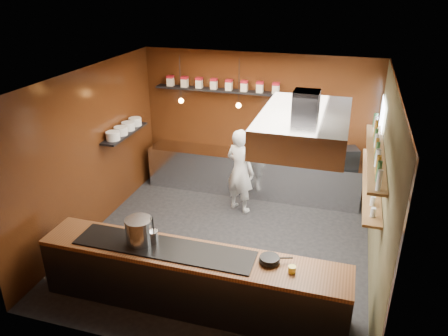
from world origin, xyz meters
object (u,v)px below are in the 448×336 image
at_px(stockpot_large, 139,231).
at_px(stockpot_small, 138,235).
at_px(extractor_hood, 304,126).
at_px(espresso_machine, 347,157).
at_px(chef, 240,171).

bearing_deg(stockpot_large, stockpot_small, -107.98).
bearing_deg(stockpot_large, extractor_hood, 29.87).
height_order(stockpot_small, espresso_machine, espresso_machine).
bearing_deg(stockpot_large, espresso_machine, 53.86).
height_order(extractor_hood, chef, extractor_hood).
xyz_separation_m(stockpot_small, chef, (0.71, 2.98, -0.22)).
bearing_deg(extractor_hood, espresso_machine, 75.67).
xyz_separation_m(extractor_hood, stockpot_small, (-2.07, -1.21, -1.42)).
xyz_separation_m(espresso_machine, chef, (-2.01, -0.76, -0.23)).
distance_m(extractor_hood, stockpot_small, 2.79).
height_order(extractor_hood, espresso_machine, extractor_hood).
height_order(stockpot_large, espresso_machine, stockpot_large).
height_order(extractor_hood, stockpot_large, extractor_hood).
relative_size(stockpot_large, stockpot_small, 1.27).
xyz_separation_m(extractor_hood, chef, (-1.36, 1.76, -1.64)).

